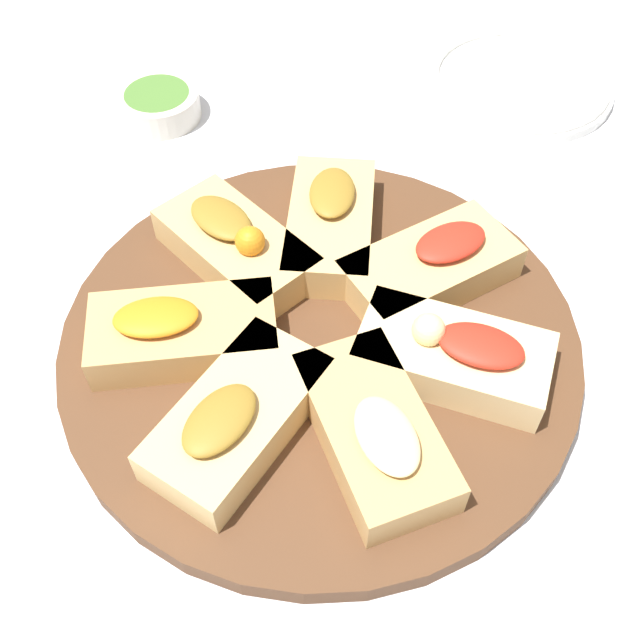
% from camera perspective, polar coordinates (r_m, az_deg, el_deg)
% --- Properties ---
extents(ground_plane, '(3.00, 3.00, 0.00)m').
position_cam_1_polar(ground_plane, '(0.59, -0.00, -2.09)').
color(ground_plane, silver).
extents(serving_board, '(0.40, 0.40, 0.02)m').
position_cam_1_polar(serving_board, '(0.58, -0.00, -1.54)').
color(serving_board, '#51331E').
rests_on(serving_board, ground_plane).
extents(focaccia_slice_0, '(0.07, 0.14, 0.05)m').
position_cam_1_polar(focaccia_slice_0, '(0.61, -6.58, 5.61)').
color(focaccia_slice_0, tan).
rests_on(focaccia_slice_0, serving_board).
extents(focaccia_slice_1, '(0.15, 0.13, 0.04)m').
position_cam_1_polar(focaccia_slice_1, '(0.56, -10.50, -0.87)').
color(focaccia_slice_1, tan).
rests_on(focaccia_slice_1, serving_board).
extents(focaccia_slice_2, '(0.15, 0.10, 0.04)m').
position_cam_1_polar(focaccia_slice_2, '(0.51, -6.36, -7.43)').
color(focaccia_slice_2, '#DBB775').
rests_on(focaccia_slice_2, serving_board).
extents(focaccia_slice_3, '(0.11, 0.15, 0.04)m').
position_cam_1_polar(focaccia_slice_3, '(0.51, 4.22, -8.42)').
color(focaccia_slice_3, tan).
rests_on(focaccia_slice_3, serving_board).
extents(focaccia_slice_4, '(0.12, 0.15, 0.05)m').
position_cam_1_polar(focaccia_slice_4, '(0.55, 10.15, -2.62)').
color(focaccia_slice_4, '#E5C689').
rests_on(focaccia_slice_4, serving_board).
extents(focaccia_slice_5, '(0.15, 0.09, 0.04)m').
position_cam_1_polar(focaccia_slice_5, '(0.60, 8.48, 4.05)').
color(focaccia_slice_5, tan).
rests_on(focaccia_slice_5, serving_board).
extents(focaccia_slice_6, '(0.15, 0.14, 0.04)m').
position_cam_1_polar(focaccia_slice_6, '(0.63, 0.80, 7.43)').
color(focaccia_slice_6, tan).
rests_on(focaccia_slice_6, serving_board).
extents(plate_right, '(0.20, 0.20, 0.02)m').
position_cam_1_polar(plate_right, '(0.86, 14.98, 17.12)').
color(plate_right, white).
rests_on(plate_right, ground_plane).
extents(dipping_bowl, '(0.08, 0.08, 0.03)m').
position_cam_1_polar(dipping_bowl, '(0.81, -12.20, 15.80)').
color(dipping_bowl, silver).
rests_on(dipping_bowl, ground_plane).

